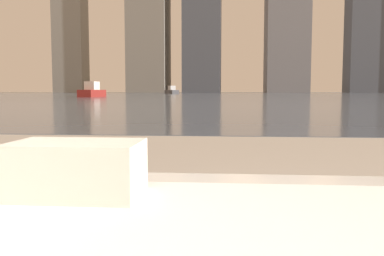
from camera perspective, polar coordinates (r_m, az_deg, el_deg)
towel_stack at (r=0.98m, az=-15.14°, el=-5.26°), size 0.28×0.18×0.12m
harbor_water at (r=62.12m, az=4.86°, el=4.38°), size 180.00×110.00×0.01m
harbor_boat_0 at (r=47.57m, az=-13.17°, el=4.76°), size 1.85×4.53×1.66m
harbor_boat_1 at (r=84.93m, az=-2.72°, el=4.96°), size 3.31×4.38×1.58m
skyline_tower_1 at (r=121.12m, az=-5.76°, el=12.20°), size 10.46×12.76×31.56m
skyline_tower_3 at (r=120.93m, az=12.54°, el=15.00°), size 10.99×12.98×43.59m
skyline_tower_4 at (r=124.79m, az=22.46°, el=12.66°), size 10.57×7.98×35.99m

